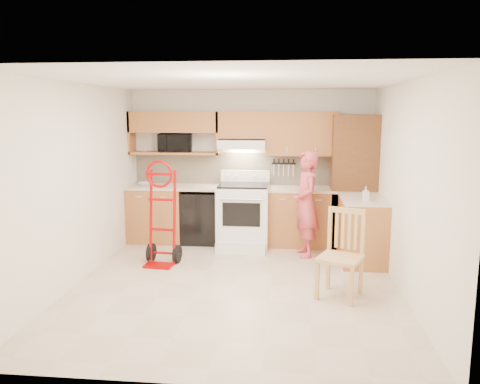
% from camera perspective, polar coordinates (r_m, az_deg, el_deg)
% --- Properties ---
extents(floor, '(4.00, 4.50, 0.02)m').
position_cam_1_polar(floor, '(6.12, -0.49, -11.10)').
color(floor, '#BFAE91').
rests_on(floor, ground).
extents(ceiling, '(4.00, 4.50, 0.02)m').
position_cam_1_polar(ceiling, '(5.73, -0.53, 13.18)').
color(ceiling, white).
rests_on(ceiling, ground).
extents(wall_back, '(4.00, 0.02, 2.50)m').
position_cam_1_polar(wall_back, '(8.02, 1.29, 3.14)').
color(wall_back, '#F1E8CE').
rests_on(wall_back, ground).
extents(wall_front, '(4.00, 0.02, 2.50)m').
position_cam_1_polar(wall_front, '(3.60, -4.53, -4.92)').
color(wall_front, '#F1E8CE').
rests_on(wall_front, ground).
extents(wall_left, '(0.02, 4.50, 2.50)m').
position_cam_1_polar(wall_left, '(6.34, -18.88, 0.90)').
color(wall_left, '#F1E8CE').
rests_on(wall_left, ground).
extents(wall_right, '(0.02, 4.50, 2.50)m').
position_cam_1_polar(wall_right, '(5.92, 19.21, 0.30)').
color(wall_right, '#F1E8CE').
rests_on(wall_right, ground).
extents(backsplash, '(3.92, 0.03, 0.55)m').
position_cam_1_polar(backsplash, '(8.00, 1.28, 2.76)').
color(backsplash, beige).
rests_on(backsplash, wall_back).
extents(lower_cab_left, '(0.90, 0.60, 0.90)m').
position_cam_1_polar(lower_cab_left, '(8.12, -9.88, -2.64)').
color(lower_cab_left, '#A66A34').
rests_on(lower_cab_left, ground).
extents(dishwasher, '(0.60, 0.60, 0.85)m').
position_cam_1_polar(dishwasher, '(7.96, -4.67, -2.97)').
color(dishwasher, black).
rests_on(dishwasher, ground).
extents(lower_cab_right, '(1.14, 0.60, 0.90)m').
position_cam_1_polar(lower_cab_right, '(7.83, 7.16, -3.04)').
color(lower_cab_right, '#A66A34').
rests_on(lower_cab_right, ground).
extents(countertop_left, '(1.50, 0.63, 0.04)m').
position_cam_1_polar(countertop_left, '(7.96, -7.90, 0.60)').
color(countertop_left, beige).
rests_on(countertop_left, lower_cab_left).
extents(countertop_right, '(1.14, 0.63, 0.04)m').
position_cam_1_polar(countertop_right, '(7.74, 7.23, 0.36)').
color(countertop_right, beige).
rests_on(countertop_right, lower_cab_right).
extents(cab_return_right, '(0.60, 1.00, 0.90)m').
position_cam_1_polar(cab_return_right, '(7.13, 14.33, -4.53)').
color(cab_return_right, '#A66A34').
rests_on(cab_return_right, ground).
extents(countertop_return, '(0.63, 1.00, 0.04)m').
position_cam_1_polar(countertop_return, '(7.03, 14.49, -0.81)').
color(countertop_return, beige).
rests_on(countertop_return, cab_return_right).
extents(pantry_tall, '(0.70, 0.60, 2.10)m').
position_cam_1_polar(pantry_tall, '(7.78, 13.30, 1.20)').
color(pantry_tall, brown).
rests_on(pantry_tall, ground).
extents(upper_cab_left, '(1.50, 0.33, 0.34)m').
position_cam_1_polar(upper_cab_left, '(8.00, -7.85, 8.27)').
color(upper_cab_left, '#A66A34').
rests_on(upper_cab_left, wall_back).
extents(upper_shelf_mw, '(1.50, 0.33, 0.04)m').
position_cam_1_polar(upper_shelf_mw, '(8.03, -7.76, 4.63)').
color(upper_shelf_mw, '#A66A34').
rests_on(upper_shelf_mw, wall_back).
extents(upper_cab_center, '(0.76, 0.33, 0.44)m').
position_cam_1_polar(upper_cab_center, '(7.81, 0.32, 8.04)').
color(upper_cab_center, '#A66A34').
rests_on(upper_cab_center, wall_back).
extents(upper_cab_right, '(1.14, 0.33, 0.70)m').
position_cam_1_polar(upper_cab_right, '(7.78, 7.35, 6.92)').
color(upper_cab_right, '#A66A34').
rests_on(upper_cab_right, wall_back).
extents(range_hood, '(0.76, 0.46, 0.14)m').
position_cam_1_polar(range_hood, '(7.76, 0.27, 5.74)').
color(range_hood, white).
rests_on(range_hood, wall_back).
extents(knife_strip, '(0.40, 0.05, 0.29)m').
position_cam_1_polar(knife_strip, '(7.95, 5.22, 2.96)').
color(knife_strip, black).
rests_on(knife_strip, backsplash).
extents(microwave, '(0.58, 0.43, 0.30)m').
position_cam_1_polar(microwave, '(8.01, -7.73, 5.84)').
color(microwave, black).
rests_on(microwave, upper_shelf_mw).
extents(range, '(0.81, 1.06, 1.19)m').
position_cam_1_polar(range, '(7.62, 0.36, -2.19)').
color(range, white).
rests_on(range, ground).
extents(person, '(0.50, 0.65, 1.59)m').
position_cam_1_polar(person, '(7.17, 7.87, -1.40)').
color(person, '#C7444A').
rests_on(person, ground).
extents(hand_truck, '(0.57, 0.53, 1.34)m').
position_cam_1_polar(hand_truck, '(6.80, -9.47, -3.12)').
color(hand_truck, '#A20403').
rests_on(hand_truck, ground).
extents(dining_chair, '(0.62, 0.64, 1.03)m').
position_cam_1_polar(dining_chair, '(5.69, 11.85, -7.33)').
color(dining_chair, tan).
rests_on(dining_chair, ground).
extents(soap_bottle, '(0.09, 0.09, 0.19)m').
position_cam_1_polar(soap_bottle, '(6.82, 14.77, -0.16)').
color(soap_bottle, white).
rests_on(soap_bottle, countertop_return).
extents(bowl, '(0.25, 0.25, 0.05)m').
position_cam_1_polar(bowl, '(8.09, -11.37, 0.97)').
color(bowl, white).
rests_on(bowl, countertop_left).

